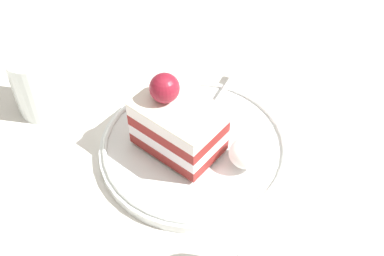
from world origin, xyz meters
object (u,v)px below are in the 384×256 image
Objects in this scene: whipped_cream_dollop at (246,153)px; dessert_plate at (192,148)px; cake_slice at (177,123)px; fork at (220,97)px; drink_glass_far at (37,86)px.

dessert_plate is at bearing 127.13° from whipped_cream_dollop.
cake_slice is 1.14× the size of fork.
cake_slice is at bearing -152.84° from fork.
fork is at bearing 74.84° from whipped_cream_dollop.
cake_slice reaches higher than fork.
fork is at bearing 36.49° from dessert_plate.
whipped_cream_dollop is at bearing -52.87° from dessert_plate.
whipped_cream_dollop is 0.29m from drink_glass_far.
cake_slice is at bearing 151.23° from dessert_plate.
dessert_plate is 0.05m from cake_slice.
whipped_cream_dollop is 0.38× the size of fork.
cake_slice is 3.00× the size of whipped_cream_dollop.
dessert_plate is 2.65× the size of drink_glass_far.
dessert_plate is 1.97× the size of cake_slice.
fork is at bearing 27.16° from cake_slice.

